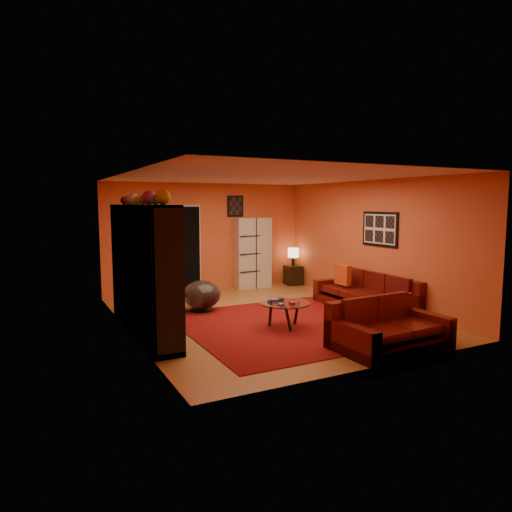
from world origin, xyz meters
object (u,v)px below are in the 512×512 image
table_lamp (293,253)px  bowl_chair (202,295)px  coffee_table (285,305)px  side_table (293,275)px  tv (146,274)px  loveseat (386,328)px  entertainment_unit (143,269)px  sofa (368,295)px  storage_cabinet (253,253)px

table_lamp → bowl_chair: bearing=-152.0°
coffee_table → bowl_chair: bowl_chair is taller
side_table → table_lamp: (0.00, 0.00, 0.58)m
tv → loveseat: (2.95, -2.38, -0.70)m
tv → table_lamp: bearing=-59.1°
entertainment_unit → table_lamp: bearing=30.4°
sofa → table_lamp: bearing=89.3°
tv → coffee_table: bearing=-110.2°
sofa → storage_cabinet: 3.39m
table_lamp → sofa: bearing=-92.1°
entertainment_unit → side_table: size_ratio=6.00×
loveseat → storage_cabinet: bearing=-7.1°
side_table → sofa: bearing=-92.1°
entertainment_unit → sofa: size_ratio=1.29×
storage_cabinet → bowl_chair: 2.80m
entertainment_unit → bowl_chair: (1.37, 0.97, -0.72)m
tv → loveseat: size_ratio=0.53×
entertainment_unit → storage_cabinet: entertainment_unit is taller
entertainment_unit → tv: size_ratio=3.35×
tv → sofa: tv is taller
coffee_table → side_table: 4.18m
loveseat → bowl_chair: bearing=23.1°
tv → coffee_table: 2.38m
entertainment_unit → coffee_table: (2.21, -0.83, -0.66)m
tv → loveseat: 3.85m
coffee_table → side_table: side_table is taller
bowl_chair → sofa: bearing=-24.1°
coffee_table → bowl_chair: bearing=115.0°
storage_cabinet → side_table: size_ratio=3.52×
entertainment_unit → tv: (0.05, -0.03, -0.07)m
sofa → table_lamp: size_ratio=5.01×
entertainment_unit → coffee_table: size_ratio=3.49×
tv → side_table: bearing=-59.1°
coffee_table → table_lamp: bearing=56.4°
entertainment_unit → storage_cabinet: size_ratio=1.70×
loveseat → bowl_chair: (-1.62, 3.39, 0.04)m
sofa → loveseat: (-1.42, -2.03, -0.00)m
entertainment_unit → coffee_table: entertainment_unit is taller
bowl_chair → storage_cabinet: bearing=41.8°
loveseat → coffee_table: bearing=23.8°
entertainment_unit → bowl_chair: bearing=35.3°
tv → storage_cabinet: 4.40m
table_lamp → storage_cabinet: bearing=172.4°
loveseat → storage_cabinet: storage_cabinet is taller
side_table → tv: bearing=-149.1°
entertainment_unit → bowl_chair: 1.83m
entertainment_unit → storage_cabinet: bearing=39.3°
coffee_table → side_table: size_ratio=1.72×
sofa → coffee_table: (-2.20, -0.44, 0.11)m
storage_cabinet → bowl_chair: bearing=-133.6°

